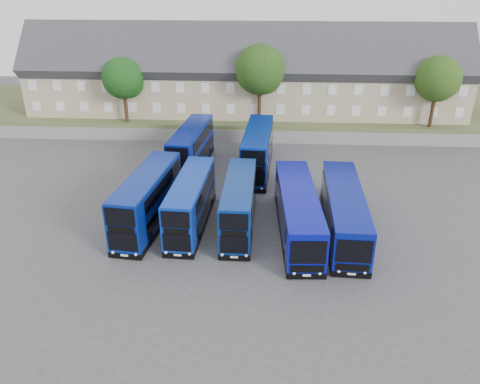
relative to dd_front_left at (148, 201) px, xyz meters
The scene contains 15 objects.
ground 7.61m from the dd_front_left, 29.81° to the right, with size 120.00×120.00×0.00m, color #47474C.
retaining_wall 21.37m from the dd_front_left, 72.70° to the left, with size 70.00×0.40×1.50m, color slate.
earth_bank 31.04m from the dd_front_left, 78.20° to the left, with size 80.00×20.00×2.00m, color #4E532F.
terrace_row 27.49m from the dd_front_left, 76.47° to the left, with size 54.00×10.40×11.20m.
dd_front_left is the anchor object (origin of this frame).
dd_front_mid 3.44m from the dd_front_left, ahead, with size 2.80×10.16×3.99m.
dd_front_right 7.25m from the dd_front_left, ahead, with size 2.38×9.99×3.96m.
dd_rear_left 12.22m from the dd_front_left, 82.38° to the left, with size 3.41×10.81×4.23m.
dd_rear_right 14.34m from the dd_front_left, 54.04° to the left, with size 3.14×11.09×4.36m.
coach_east_a 11.84m from the dd_front_left, ahead, with size 3.35×12.88×3.49m.
coach_east_b 15.39m from the dd_front_left, ahead, with size 3.17×12.73×3.46m.
tree_west 23.27m from the dd_front_left, 109.28° to the left, with size 4.80×4.80×7.65m.
tree_mid 24.29m from the dd_front_left, 68.86° to the left, with size 5.76×5.76×9.18m.
tree_east 36.06m from the dd_front_left, 36.99° to the left, with size 5.12×5.12×8.16m.
tree_far 45.07m from the dd_front_left, 39.53° to the left, with size 5.44×5.44×8.67m.
Camera 1 is at (2.90, -29.04, 18.59)m, focal length 35.00 mm.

